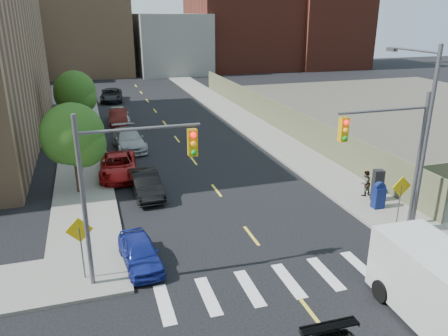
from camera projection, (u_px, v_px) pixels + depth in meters
sidewalk_nw at (82, 108)px, 49.20m from camera, size 3.50×73.00×0.15m
sidewalk_ne at (213, 100)px, 53.57m from camera, size 3.50×73.00×0.15m
fence_north at (271, 113)px, 41.58m from camera, size 0.12×44.00×2.50m
gravel_lot at (415, 109)px, 48.97m from camera, size 36.00×42.00×0.06m
bg_bldg_midwest at (86, 29)px, 74.58m from camera, size 14.00×16.00×15.00m
bg_bldg_center at (170, 43)px, 77.57m from camera, size 12.00×16.00×10.00m
bg_bldg_east at (241, 25)px, 82.30m from camera, size 18.00×18.00×16.00m
bg_bldg_fareast at (322, 19)px, 84.68m from camera, size 14.00×16.00×18.00m
signal_nw at (123, 176)px, 16.32m from camera, size 4.59×0.30×7.00m
signal_ne at (393, 148)px, 19.69m from camera, size 4.59×0.30×7.00m
streetlight_ne at (422, 125)px, 20.89m from camera, size 0.25×3.70×9.00m
warn_sign_nw at (80, 237)px, 17.11m from camera, size 1.06×0.06×2.83m
warn_sign_ne at (401, 192)px, 21.34m from camera, size 1.06×0.06×2.83m
warn_sign_midwest at (80, 144)px, 29.23m from camera, size 1.06×0.06×2.83m
tree_west_near at (73, 138)px, 25.12m from camera, size 3.66×3.64×5.52m
tree_west_far at (75, 94)px, 38.59m from camera, size 3.66×3.64×5.52m
parked_car_blue at (140, 252)px, 18.67m from camera, size 1.82×3.79×1.25m
parked_car_black at (146, 184)px, 25.80m from camera, size 1.75×4.46×1.45m
parked_car_red at (118, 166)px, 28.83m from camera, size 2.72×5.37×1.46m
parked_car_silver at (129, 139)px, 34.62m from camera, size 2.56×5.54×1.57m
parked_car_white at (119, 114)px, 43.23m from camera, size 1.89×4.49×1.52m
parked_car_maroon at (118, 118)px, 41.66m from camera, size 1.94×4.82×1.56m
parked_car_grey at (111, 95)px, 53.14m from camera, size 3.01×5.70×1.53m
cargo_van at (443, 291)px, 14.79m from camera, size 2.63×5.94×2.68m
mailbox at (379, 195)px, 23.80m from camera, size 0.63×0.48×1.51m
payphone at (377, 185)px, 24.64m from camera, size 0.63×0.56×1.85m
pedestrian_west at (103, 162)px, 28.58m from camera, size 0.60×0.74×1.74m
pedestrian_east at (365, 183)px, 25.42m from camera, size 0.85×0.73×1.52m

